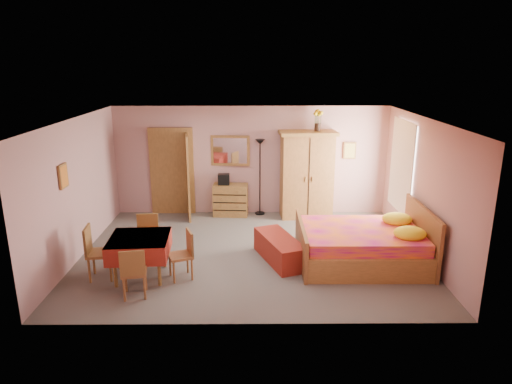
{
  "coord_description": "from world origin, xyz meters",
  "views": [
    {
      "loc": [
        0.04,
        -8.22,
        3.6
      ],
      "look_at": [
        0.1,
        0.3,
        1.15
      ],
      "focal_mm": 32.0,
      "sensor_mm": 36.0,
      "label": 1
    }
  ],
  "objects_px": {
    "wardrobe": "(307,175)",
    "chair_south": "(134,271)",
    "floor_lamp": "(260,177)",
    "bed": "(362,235)",
    "chair_west": "(101,252)",
    "sunflower_vase": "(318,120)",
    "bench": "(280,249)",
    "chair_east": "(180,255)",
    "chest_of_drawers": "(231,200)",
    "stereo": "(224,179)",
    "dining_table": "(141,257)",
    "chair_north": "(147,239)",
    "wall_mirror": "(230,151)"
  },
  "relations": [
    {
      "from": "dining_table",
      "to": "bench",
      "type": "bearing_deg",
      "value": 14.82
    },
    {
      "from": "chair_east",
      "to": "chair_west",
      "type": "bearing_deg",
      "value": 67.67
    },
    {
      "from": "dining_table",
      "to": "chair_north",
      "type": "xyz_separation_m",
      "value": [
        -0.02,
        0.66,
        0.07
      ]
    },
    {
      "from": "chest_of_drawers",
      "to": "bench",
      "type": "xyz_separation_m",
      "value": [
        1.03,
        -2.61,
        -0.16
      ]
    },
    {
      "from": "bed",
      "to": "chair_south",
      "type": "xyz_separation_m",
      "value": [
        -3.86,
        -1.23,
        -0.11
      ]
    },
    {
      "from": "chair_east",
      "to": "bed",
      "type": "bearing_deg",
      "value": -100.9
    },
    {
      "from": "dining_table",
      "to": "chair_west",
      "type": "xyz_separation_m",
      "value": [
        -0.66,
        -0.04,
        0.11
      ]
    },
    {
      "from": "wall_mirror",
      "to": "sunflower_vase",
      "type": "xyz_separation_m",
      "value": [
        2.02,
        -0.27,
        0.75
      ]
    },
    {
      "from": "wardrobe",
      "to": "bed",
      "type": "relative_size",
      "value": 0.89
    },
    {
      "from": "floor_lamp",
      "to": "bed",
      "type": "relative_size",
      "value": 0.8
    },
    {
      "from": "bench",
      "to": "sunflower_vase",
      "type": "bearing_deg",
      "value": 68.82
    },
    {
      "from": "chair_east",
      "to": "sunflower_vase",
      "type": "bearing_deg",
      "value": -61.6
    },
    {
      "from": "stereo",
      "to": "wardrobe",
      "type": "relative_size",
      "value": 0.13
    },
    {
      "from": "chair_west",
      "to": "bed",
      "type": "bearing_deg",
      "value": 90.71
    },
    {
      "from": "wardrobe",
      "to": "dining_table",
      "type": "relative_size",
      "value": 2.08
    },
    {
      "from": "chest_of_drawers",
      "to": "bed",
      "type": "xyz_separation_m",
      "value": [
        2.52,
        -2.7,
        0.15
      ]
    },
    {
      "from": "chair_north",
      "to": "dining_table",
      "type": "bearing_deg",
      "value": 86.43
    },
    {
      "from": "wall_mirror",
      "to": "chair_west",
      "type": "xyz_separation_m",
      "value": [
        -2.06,
        -3.51,
        -1.08
      ]
    },
    {
      "from": "stereo",
      "to": "chair_south",
      "type": "height_order",
      "value": "stereo"
    },
    {
      "from": "wardrobe",
      "to": "sunflower_vase",
      "type": "bearing_deg",
      "value": 0.32
    },
    {
      "from": "stereo",
      "to": "sunflower_vase",
      "type": "bearing_deg",
      "value": -1.67
    },
    {
      "from": "sunflower_vase",
      "to": "chair_south",
      "type": "bearing_deg",
      "value": -130.92
    },
    {
      "from": "bed",
      "to": "dining_table",
      "type": "distance_m",
      "value": 3.97
    },
    {
      "from": "wardrobe",
      "to": "stereo",
      "type": "bearing_deg",
      "value": 173.38
    },
    {
      "from": "sunflower_vase",
      "to": "chair_north",
      "type": "xyz_separation_m",
      "value": [
        -3.44,
        -2.53,
        -1.87
      ]
    },
    {
      "from": "sunflower_vase",
      "to": "chair_south",
      "type": "height_order",
      "value": "sunflower_vase"
    },
    {
      "from": "chair_west",
      "to": "chair_north",
      "type": "bearing_deg",
      "value": 131.2
    },
    {
      "from": "chest_of_drawers",
      "to": "chair_north",
      "type": "relative_size",
      "value": 0.95
    },
    {
      "from": "sunflower_vase",
      "to": "dining_table",
      "type": "relative_size",
      "value": 0.5
    },
    {
      "from": "sunflower_vase",
      "to": "bed",
      "type": "relative_size",
      "value": 0.22
    },
    {
      "from": "bed",
      "to": "chair_west",
      "type": "bearing_deg",
      "value": -172.2
    },
    {
      "from": "floor_lamp",
      "to": "chair_east",
      "type": "relative_size",
      "value": 2.18
    },
    {
      "from": "chair_south",
      "to": "chair_east",
      "type": "relative_size",
      "value": 1.0
    },
    {
      "from": "floor_lamp",
      "to": "wardrobe",
      "type": "bearing_deg",
      "value": -9.52
    },
    {
      "from": "chest_of_drawers",
      "to": "floor_lamp",
      "type": "relative_size",
      "value": 0.45
    },
    {
      "from": "wardrobe",
      "to": "chair_north",
      "type": "xyz_separation_m",
      "value": [
        -3.23,
        -2.52,
        -0.6
      ]
    },
    {
      "from": "sunflower_vase",
      "to": "chair_west",
      "type": "distance_m",
      "value": 5.52
    },
    {
      "from": "bed",
      "to": "chair_east",
      "type": "height_order",
      "value": "bed"
    },
    {
      "from": "dining_table",
      "to": "chair_east",
      "type": "height_order",
      "value": "chair_east"
    },
    {
      "from": "sunflower_vase",
      "to": "chair_east",
      "type": "relative_size",
      "value": 0.59
    },
    {
      "from": "dining_table",
      "to": "chair_west",
      "type": "height_order",
      "value": "chair_west"
    },
    {
      "from": "chair_west",
      "to": "wardrobe",
      "type": "bearing_deg",
      "value": 123.1
    },
    {
      "from": "wardrobe",
      "to": "chair_south",
      "type": "relative_size",
      "value": 2.44
    },
    {
      "from": "chest_of_drawers",
      "to": "bed",
      "type": "height_order",
      "value": "bed"
    },
    {
      "from": "stereo",
      "to": "bed",
      "type": "bearing_deg",
      "value": -45.23
    },
    {
      "from": "chair_south",
      "to": "wall_mirror",
      "type": "bearing_deg",
      "value": 61.96
    },
    {
      "from": "wardrobe",
      "to": "bench",
      "type": "height_order",
      "value": "wardrobe"
    },
    {
      "from": "floor_lamp",
      "to": "bench",
      "type": "distance_m",
      "value": 2.82
    },
    {
      "from": "stereo",
      "to": "bench",
      "type": "relative_size",
      "value": 0.2
    },
    {
      "from": "floor_lamp",
      "to": "sunflower_vase",
      "type": "xyz_separation_m",
      "value": [
        1.31,
        -0.17,
        1.38
      ]
    }
  ]
}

